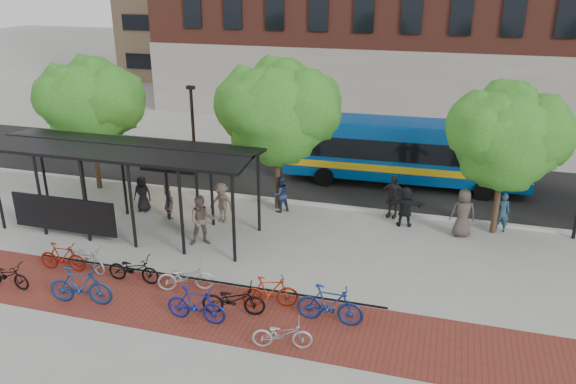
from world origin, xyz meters
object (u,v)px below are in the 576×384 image
(pedestrian_8, at_px, (202,221))
(lamp_post_left, at_px, (194,139))
(bike_1, at_px, (62,257))
(bike_3, at_px, (80,286))
(bike_9, at_px, (270,292))
(pedestrian_3, at_px, (222,203))
(bus, at_px, (405,149))
(pedestrian_6, at_px, (463,213))
(bike_6, at_px, (186,277))
(bike_2, at_px, (87,258))
(bike_8, at_px, (234,299))
(pedestrian_0, at_px, (142,194))
(bus_shelter, at_px, (121,158))
(bike_11, at_px, (330,304))
(pedestrian_4, at_px, (393,196))
(pedestrian_5, at_px, (405,207))
(tree_c, at_px, (509,134))
(bike_7, at_px, (196,304))
(tree_b, at_px, (279,108))
(bike_10, at_px, (282,334))
(bike_4, at_px, (134,269))
(pedestrian_7, at_px, (502,212))
(pedestrian_1, at_px, (169,201))
(pedestrian_2, at_px, (280,194))
(tree_a, at_px, (91,101))

(pedestrian_8, bearing_deg, lamp_post_left, 89.88)
(bike_1, height_order, bike_3, bike_3)
(bike_9, xyz_separation_m, pedestrian_3, (-3.87, 5.51, 0.33))
(bus, relative_size, pedestrian_6, 5.94)
(bus, relative_size, bike_6, 6.36)
(bike_2, relative_size, bike_8, 0.93)
(pedestrian_0, distance_m, pedestrian_8, 4.48)
(bus_shelter, height_order, bike_1, bus_shelter)
(bike_11, relative_size, pedestrian_3, 1.18)
(pedestrian_4, bearing_deg, bike_2, -126.89)
(pedestrian_0, relative_size, pedestrian_6, 0.80)
(bike_1, distance_m, pedestrian_8, 5.00)
(pedestrian_5, bearing_deg, pedestrian_8, 21.43)
(bus_shelter, xyz_separation_m, bike_3, (1.56, -5.28, -2.38))
(bike_1, height_order, bike_2, bike_1)
(tree_c, bearing_deg, bike_6, -142.97)
(bike_7, xyz_separation_m, pedestrian_8, (-1.93, 4.74, 0.42))
(tree_b, xyz_separation_m, bike_9, (2.02, -7.65, -3.93))
(bike_10, bearing_deg, bus_shelter, 42.43)
(bike_8, xyz_separation_m, pedestrian_3, (-2.95, 6.21, 0.35))
(bike_2, xyz_separation_m, pedestrian_5, (10.18, 6.84, 0.37))
(bike_4, xyz_separation_m, pedestrian_5, (8.24, 7.08, 0.36))
(bus, distance_m, bike_11, 12.64)
(pedestrian_3, bearing_deg, tree_b, 58.20)
(bus, bearing_deg, bike_1, -132.64)
(tree_c, bearing_deg, bike_4, -147.62)
(bus_shelter, distance_m, pedestrian_7, 15.08)
(bike_1, relative_size, pedestrian_1, 1.09)
(lamp_post_left, bearing_deg, pedestrian_2, -8.63)
(bike_4, bearing_deg, tree_b, -22.80)
(bike_2, relative_size, pedestrian_4, 0.95)
(tree_c, bearing_deg, tree_a, 180.00)
(bus_shelter, xyz_separation_m, pedestrian_7, (14.39, 3.94, -2.17))
(tree_c, relative_size, pedestrian_4, 3.15)
(bike_2, xyz_separation_m, bike_8, (5.84, -1.11, 0.03))
(tree_b, distance_m, pedestrian_7, 9.85)
(tree_c, relative_size, bike_8, 3.09)
(bike_7, relative_size, pedestrian_2, 1.17)
(bike_10, bearing_deg, bike_2, 60.73)
(pedestrian_2, xyz_separation_m, pedestrian_7, (9.02, 0.51, 0.03))
(pedestrian_1, relative_size, pedestrian_3, 0.92)
(bus, relative_size, bike_10, 6.96)
(tree_b, height_order, bike_3, tree_b)
(bike_2, bearing_deg, pedestrian_2, -16.97)
(tree_a, height_order, pedestrian_7, tree_a)
(tree_b, bearing_deg, pedestrian_2, -69.62)
(tree_c, relative_size, bike_3, 2.88)
(pedestrian_8, bearing_deg, bike_11, -60.36)
(bike_3, xyz_separation_m, bike_9, (5.70, 1.46, -0.09))
(bike_3, relative_size, bike_8, 1.07)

